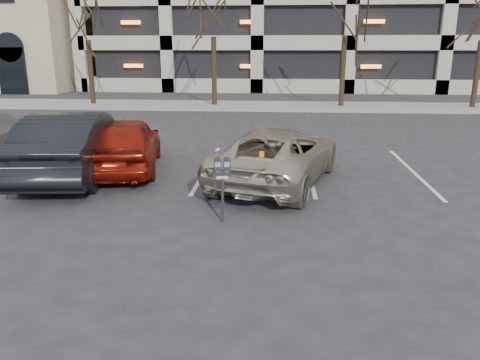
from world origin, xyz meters
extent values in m
plane|color=#28282B|center=(0.00, 0.00, 0.00)|extent=(140.00, 140.00, 0.00)
cube|color=gray|center=(0.00, 16.00, 0.06)|extent=(80.00, 4.00, 0.12)
cube|color=silver|center=(-7.00, 2.30, 0.01)|extent=(0.10, 5.20, 0.00)
cube|color=silver|center=(-4.20, 2.30, 0.01)|extent=(0.10, 5.20, 0.00)
cube|color=silver|center=(-1.40, 2.30, 0.01)|extent=(0.10, 5.20, 0.00)
cube|color=silver|center=(1.40, 2.30, 0.01)|extent=(0.10, 5.20, 0.00)
cube|color=silver|center=(4.20, 2.30, 0.01)|extent=(0.10, 5.20, 0.00)
cylinder|color=black|center=(-10.00, 16.00, 1.80)|extent=(0.28, 0.28, 3.60)
cylinder|color=black|center=(-3.00, 16.00, 1.88)|extent=(0.28, 0.28, 3.77)
cylinder|color=black|center=(4.00, 16.00, 1.91)|extent=(0.28, 0.28, 3.81)
cylinder|color=black|center=(11.00, 16.00, 1.78)|extent=(0.28, 0.28, 3.56)
cylinder|color=black|center=(-0.49, -1.82, 0.45)|extent=(0.06, 0.06, 0.90)
cube|color=black|center=(-0.49, -1.82, 0.92)|extent=(0.31, 0.15, 0.06)
cube|color=silver|center=(-0.48, -1.88, 0.90)|extent=(0.22, 0.04, 0.05)
cube|color=gray|center=(-0.56, -1.90, 1.15)|extent=(0.11, 0.02, 0.09)
cube|color=gray|center=(-0.39, -1.87, 1.15)|extent=(0.11, 0.02, 0.09)
imported|color=beige|center=(0.55, 1.02, 0.68)|extent=(3.55, 5.33, 1.36)
cube|color=#F96805|center=(0.20, 0.16, 1.36)|extent=(0.10, 0.20, 0.01)
imported|color=#9B1C0E|center=(-3.56, 1.87, 0.74)|extent=(2.54, 4.58, 1.48)
imported|color=black|center=(-4.65, 1.20, 0.84)|extent=(2.36, 5.27, 1.68)
camera|label=1|loc=(0.51, -10.20, 3.25)|focal=35.00mm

